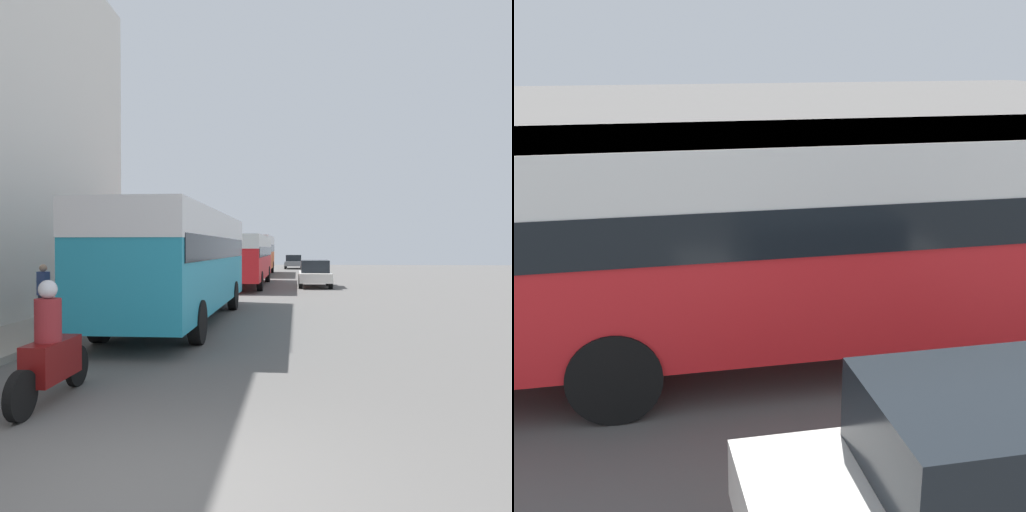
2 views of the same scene
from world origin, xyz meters
TOP-DOWN VIEW (x-y plane):
  - bus_following at (-1.57, 24.02)m, footprint 2.58×10.75m
  - car_far_curb at (2.42, 23.60)m, footprint 1.80×4.00m

SIDE VIEW (x-z plane):
  - car_far_curb at x=2.42m, z-range 0.03..1.52m
  - bus_following at x=-1.57m, z-range 0.44..3.28m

